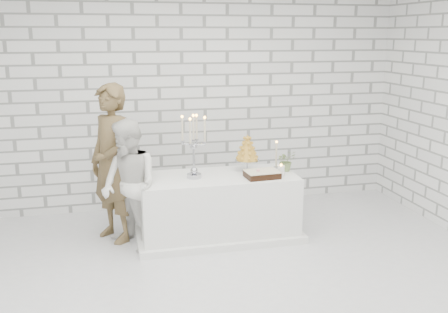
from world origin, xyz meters
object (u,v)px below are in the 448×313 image
cake_table (218,206)px  croquembouche (247,153)px  bride (129,186)px  candelabra (194,146)px  groom (112,164)px

cake_table → croquembouche: croquembouche is taller
cake_table → croquembouche: size_ratio=4.01×
bride → candelabra: (0.73, 0.07, 0.39)m
groom → candelabra: (0.90, -0.24, 0.20)m
candelabra → croquembouche: candelabra is taller
bride → croquembouche: size_ratio=3.24×
cake_table → candelabra: candelabra is taller
groom → cake_table: bearing=45.5°
groom → bride: 0.40m
groom → bride: groom is taller
cake_table → candelabra: bearing=-175.6°
groom → bride: (0.17, -0.31, -0.18)m
groom → candelabra: groom is taller
groom → croquembouche: bearing=52.2°
candelabra → croquembouche: bearing=11.9°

